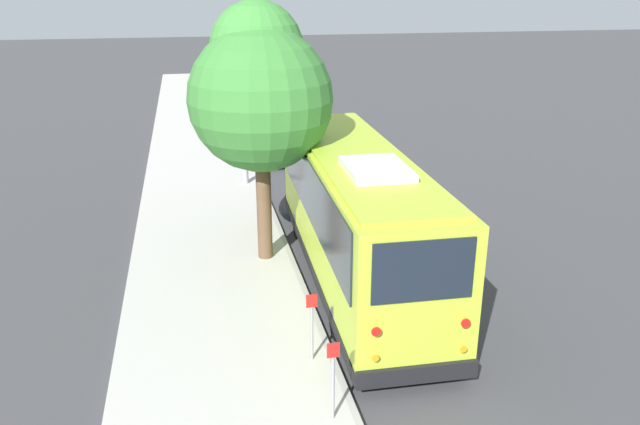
% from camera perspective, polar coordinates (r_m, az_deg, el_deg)
% --- Properties ---
extents(ground_plane, '(160.00, 160.00, 0.00)m').
position_cam_1_polar(ground_plane, '(16.48, 3.91, -6.18)').
color(ground_plane, '#3D3D3F').
extents(sidewalk_slab, '(80.00, 4.30, 0.15)m').
position_cam_1_polar(sidewalk_slab, '(15.92, -9.71, -7.15)').
color(sidewalk_slab, '#B2AFA8').
rests_on(sidewalk_slab, ground).
extents(curb_strip, '(80.00, 0.14, 0.15)m').
position_cam_1_polar(curb_strip, '(16.11, -1.75, -6.49)').
color(curb_strip, '#9D9A94').
rests_on(curb_strip, ground).
extents(shuttle_bus, '(10.47, 2.72, 3.59)m').
position_cam_1_polar(shuttle_bus, '(15.89, 3.29, 0.37)').
color(shuttle_bus, '#ADC633').
rests_on(shuttle_bus, ground).
extents(parked_sedan_blue, '(4.74, 2.05, 1.26)m').
position_cam_1_polar(parked_sedan_blue, '(28.03, -3.83, 6.32)').
color(parked_sedan_blue, navy).
rests_on(parked_sedan_blue, ground).
extents(parked_sedan_silver, '(4.38, 1.83, 1.29)m').
position_cam_1_polar(parked_sedan_silver, '(34.02, -5.85, 8.78)').
color(parked_sedan_silver, '#A8AAAF').
rests_on(parked_sedan_silver, ground).
extents(street_tree, '(3.72, 3.72, 6.81)m').
position_cam_1_polar(street_tree, '(16.26, -5.53, 11.16)').
color(street_tree, brown).
rests_on(street_tree, sidewalk_slab).
extents(sign_post_near, '(0.06, 0.22, 1.52)m').
position_cam_1_polar(sign_post_near, '(11.06, 1.20, -15.07)').
color(sign_post_near, gray).
rests_on(sign_post_near, sidewalk_slab).
extents(sign_post_far, '(0.06, 0.22, 1.47)m').
position_cam_1_polar(sign_post_far, '(12.60, -0.76, -10.36)').
color(sign_post_far, gray).
rests_on(sign_post_far, sidewalk_slab).
extents(fire_hydrant, '(0.22, 0.22, 0.81)m').
position_cam_1_polar(fire_hydrant, '(23.82, -6.84, 3.62)').
color(fire_hydrant, '#99999E').
rests_on(fire_hydrant, sidewalk_slab).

